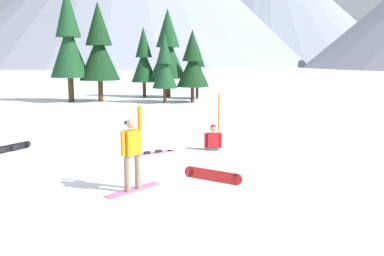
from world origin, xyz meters
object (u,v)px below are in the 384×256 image
(pine_tree_short, at_px, (144,59))
(pine_tree_slender, at_px, (197,68))
(loose_snowboard_near_left, at_px, (8,148))
(trail_marker_pole, at_px, (219,114))
(loose_snowboard_near_right, at_px, (153,153))
(pine_tree_leaning, at_px, (69,40))
(snowboarder_foreground, at_px, (132,152))
(snowboarder_midground, at_px, (213,140))
(pine_tree_broad, at_px, (165,65))
(loose_snowboard_far_spare, at_px, (213,175))
(pine_tree_tall, at_px, (192,63))
(pine_tree_young, at_px, (168,49))
(pine_tree_twin, at_px, (99,48))

(pine_tree_short, relative_size, pine_tree_slender, 1.30)
(loose_snowboard_near_left, xyz_separation_m, trail_marker_pole, (5.78, 5.83, 0.74))
(loose_snowboard_near_right, bearing_deg, pine_tree_leaning, 135.04)
(pine_tree_leaning, bearing_deg, pine_tree_short, 58.86)
(loose_snowboard_near_right, xyz_separation_m, trail_marker_pole, (1.04, 4.27, 0.85))
(snowboarder_foreground, height_order, snowboarder_midground, snowboarder_foreground)
(pine_tree_short, xyz_separation_m, pine_tree_slender, (4.65, 0.20, -0.73))
(loose_snowboard_near_right, bearing_deg, snowboarder_midground, 39.89)
(trail_marker_pole, relative_size, pine_tree_broad, 0.35)
(pine_tree_leaning, bearing_deg, loose_snowboard_far_spare, -43.89)
(pine_tree_tall, bearing_deg, snowboarder_midground, -67.17)
(trail_marker_pole, height_order, pine_tree_tall, pine_tree_tall)
(loose_snowboard_far_spare, height_order, pine_tree_broad, pine_tree_broad)
(snowboarder_midground, distance_m, pine_tree_tall, 15.80)
(snowboarder_foreground, bearing_deg, pine_tree_broad, 111.77)
(pine_tree_tall, bearing_deg, pine_tree_broad, -144.75)
(snowboarder_midground, distance_m, pine_tree_leaning, 19.12)
(loose_snowboard_far_spare, bearing_deg, trail_marker_pole, 105.16)
(pine_tree_tall, bearing_deg, pine_tree_short, 153.46)
(loose_snowboard_far_spare, relative_size, pine_tree_slender, 0.38)
(pine_tree_leaning, bearing_deg, pine_tree_young, 48.38)
(pine_tree_slender, distance_m, pine_tree_twin, 7.79)
(pine_tree_broad, bearing_deg, pine_tree_short, 133.20)
(loose_snowboard_far_spare, height_order, pine_tree_short, pine_tree_short)
(pine_tree_broad, height_order, pine_tree_tall, pine_tree_tall)
(trail_marker_pole, xyz_separation_m, pine_tree_slender, (-6.05, 14.35, 1.56))
(loose_snowboard_near_left, bearing_deg, pine_tree_leaning, 119.57)
(snowboarder_foreground, height_order, loose_snowboard_near_right, snowboarder_foreground)
(snowboarder_midground, relative_size, pine_tree_tall, 0.34)
(pine_tree_slender, height_order, pine_tree_tall, pine_tree_tall)
(loose_snowboard_near_left, height_order, pine_tree_twin, pine_tree_twin)
(loose_snowboard_far_spare, relative_size, pine_tree_tall, 0.32)
(loose_snowboard_near_left, bearing_deg, loose_snowboard_far_spare, -4.97)
(snowboarder_midground, distance_m, loose_snowboard_near_left, 7.07)
(trail_marker_pole, distance_m, pine_tree_leaning, 16.89)
(pine_tree_leaning, bearing_deg, pine_tree_tall, 18.18)
(snowboarder_midground, bearing_deg, pine_tree_broad, 120.43)
(loose_snowboard_near_right, distance_m, pine_tree_short, 21.04)
(pine_tree_slender, height_order, pine_tree_leaning, pine_tree_leaning)
(pine_tree_broad, distance_m, pine_tree_slender, 4.18)
(snowboarder_midground, distance_m, pine_tree_broad, 15.47)
(pine_tree_young, height_order, pine_tree_leaning, pine_tree_leaning)
(pine_tree_twin, bearing_deg, loose_snowboard_near_left, -67.76)
(snowboarder_midground, xyz_separation_m, pine_tree_twin, (-12.79, 12.63, 3.69))
(snowboarder_foreground, height_order, pine_tree_leaning, pine_tree_leaning)
(snowboarder_midground, height_order, loose_snowboard_far_spare, snowboarder_midground)
(pine_tree_broad, bearing_deg, snowboarder_midground, -59.57)
(loose_snowboard_near_right, bearing_deg, loose_snowboard_near_left, -161.72)
(loose_snowboard_near_right, bearing_deg, pine_tree_broad, 112.56)
(loose_snowboard_near_left, height_order, pine_tree_short, pine_tree_short)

